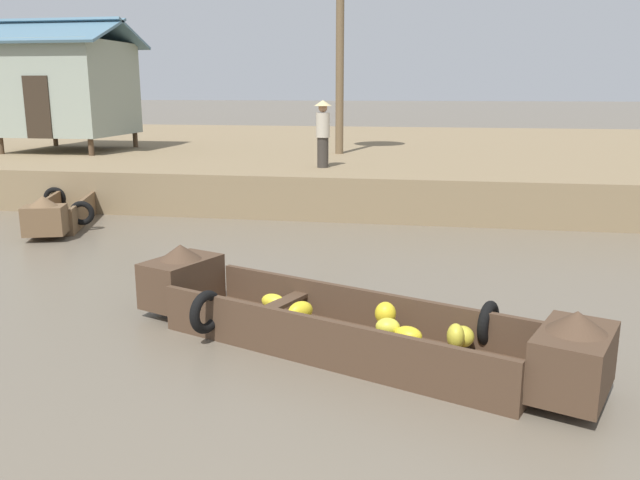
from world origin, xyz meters
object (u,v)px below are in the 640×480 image
(cargo_boat_upstream, at_px, (68,207))
(stilt_house_left, at_px, (67,86))
(vendor_person, at_px, (323,130))
(banana_boat, at_px, (344,323))

(cargo_boat_upstream, bearing_deg, stilt_house_left, 119.09)
(cargo_boat_upstream, relative_size, vendor_person, 2.64)
(banana_boat, xyz_separation_m, stilt_house_left, (-10.55, 12.28, 2.69))
(banana_boat, bearing_deg, vendor_person, 101.39)
(cargo_boat_upstream, xyz_separation_m, stilt_house_left, (-3.34, 6.01, 2.68))
(banana_boat, height_order, stilt_house_left, stilt_house_left)
(cargo_boat_upstream, height_order, vendor_person, vendor_person)
(banana_boat, distance_m, vendor_person, 9.44)
(vendor_person, bearing_deg, banana_boat, -78.61)
(banana_boat, bearing_deg, stilt_house_left, 130.68)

